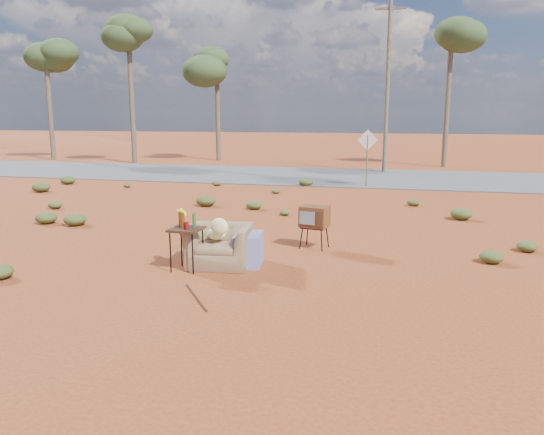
# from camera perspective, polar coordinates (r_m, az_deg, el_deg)

# --- Properties ---
(ground) EXTENTS (140.00, 140.00, 0.00)m
(ground) POSITION_cam_1_polar(r_m,az_deg,el_deg) (9.44, -3.91, -6.06)
(ground) COLOR #94441D
(ground) RESTS_ON ground
(highway) EXTENTS (140.00, 7.00, 0.04)m
(highway) POSITION_cam_1_polar(r_m,az_deg,el_deg) (23.91, 6.94, 4.39)
(highway) COLOR #565659
(highway) RESTS_ON ground
(dirt_mound) EXTENTS (26.00, 18.00, 2.00)m
(dirt_mound) POSITION_cam_1_polar(r_m,az_deg,el_deg) (53.79, -24.13, 7.18)
(dirt_mound) COLOR brown
(dirt_mound) RESTS_ON ground
(armchair) EXTENTS (1.42, 1.02, 1.01)m
(armchair) POSITION_cam_1_polar(r_m,az_deg,el_deg) (9.87, -5.12, -2.48)
(armchair) COLOR olive
(armchair) RESTS_ON ground
(tv_unit) EXTENTS (0.63, 0.55, 0.89)m
(tv_unit) POSITION_cam_1_polar(r_m,az_deg,el_deg) (11.06, 4.59, 0.03)
(tv_unit) COLOR black
(tv_unit) RESTS_ON ground
(side_table) EXTENTS (0.57, 0.57, 1.09)m
(side_table) POSITION_cam_1_polar(r_m,az_deg,el_deg) (9.61, -9.33, -0.93)
(side_table) COLOR #372114
(side_table) RESTS_ON ground
(rusty_bar) EXTENTS (0.77, 1.07, 0.03)m
(rusty_bar) POSITION_cam_1_polar(r_m,az_deg,el_deg) (8.31, -8.19, -8.44)
(rusty_bar) COLOR #502115
(rusty_bar) RESTS_ON ground
(road_sign) EXTENTS (0.78, 0.06, 2.19)m
(road_sign) POSITION_cam_1_polar(r_m,az_deg,el_deg) (20.67, 10.21, 7.38)
(road_sign) COLOR brown
(road_sign) RESTS_ON ground
(eucalyptus_far_left) EXTENTS (3.20, 3.20, 7.10)m
(eucalyptus_far_left) POSITION_cam_1_polar(r_m,az_deg,el_deg) (35.46, -23.14, 15.35)
(eucalyptus_far_left) COLOR brown
(eucalyptus_far_left) RESTS_ON ground
(eucalyptus_left) EXTENTS (3.20, 3.20, 8.10)m
(eucalyptus_left) POSITION_cam_1_polar(r_m,az_deg,el_deg) (31.56, -15.17, 18.26)
(eucalyptus_left) COLOR brown
(eucalyptus_left) RESTS_ON ground
(eucalyptus_near_left) EXTENTS (3.20, 3.20, 6.60)m
(eucalyptus_near_left) POSITION_cam_1_polar(r_m,az_deg,el_deg) (32.53, -5.96, 15.74)
(eucalyptus_near_left) COLOR brown
(eucalyptus_near_left) RESTS_ON ground
(eucalyptus_center) EXTENTS (3.20, 3.20, 7.60)m
(eucalyptus_center) POSITION_cam_1_polar(r_m,az_deg,el_deg) (29.91, 18.72, 17.54)
(eucalyptus_center) COLOR brown
(eucalyptus_center) RESTS_ON ground
(utility_pole_center) EXTENTS (1.40, 0.20, 8.00)m
(utility_pole_center) POSITION_cam_1_polar(r_m,az_deg,el_deg) (26.14, 12.31, 13.85)
(utility_pole_center) COLOR brown
(utility_pole_center) RESTS_ON ground
(scrub_patch) EXTENTS (17.49, 8.07, 0.33)m
(scrub_patch) POSITION_cam_1_polar(r_m,az_deg,el_deg) (13.74, -1.69, 0.01)
(scrub_patch) COLOR #4B5726
(scrub_patch) RESTS_ON ground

